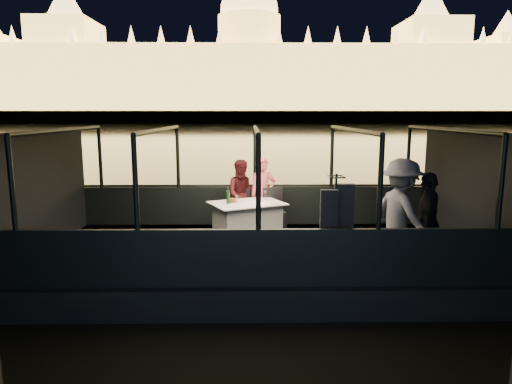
{
  "coord_description": "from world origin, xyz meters",
  "views": [
    {
      "loc": [
        -0.13,
        -8.61,
        3.1
      ],
      "look_at": [
        0.0,
        0.4,
        1.55
      ],
      "focal_mm": 32.0,
      "sensor_mm": 36.0,
      "label": 1
    }
  ],
  "objects_px": {
    "person_man_maroon": "(243,196)",
    "chair_port_right": "(273,213)",
    "passenger_dark": "(427,219)",
    "wine_bottle": "(228,196)",
    "person_woman_coral": "(263,197)",
    "coat_stand": "(335,225)",
    "passenger_stripe": "(401,219)",
    "chair_port_left": "(242,210)",
    "dining_table_central": "(247,220)"
  },
  "relations": [
    {
      "from": "wine_bottle",
      "to": "passenger_stripe",
      "type": "bearing_deg",
      "value": -31.16
    },
    {
      "from": "dining_table_central",
      "to": "wine_bottle",
      "type": "bearing_deg",
      "value": -167.21
    },
    {
      "from": "dining_table_central",
      "to": "passenger_dark",
      "type": "height_order",
      "value": "passenger_dark"
    },
    {
      "from": "chair_port_left",
      "to": "dining_table_central",
      "type": "bearing_deg",
      "value": -59.24
    },
    {
      "from": "passenger_dark",
      "to": "wine_bottle",
      "type": "distance_m",
      "value": 3.89
    },
    {
      "from": "person_woman_coral",
      "to": "passenger_stripe",
      "type": "relative_size",
      "value": 0.87
    },
    {
      "from": "chair_port_left",
      "to": "wine_bottle",
      "type": "xyz_separation_m",
      "value": [
        -0.27,
        -0.84,
        0.47
      ]
    },
    {
      "from": "person_man_maroon",
      "to": "chair_port_right",
      "type": "bearing_deg",
      "value": -35.46
    },
    {
      "from": "person_woman_coral",
      "to": "dining_table_central",
      "type": "bearing_deg",
      "value": -130.76
    },
    {
      "from": "chair_port_right",
      "to": "person_man_maroon",
      "type": "height_order",
      "value": "person_man_maroon"
    },
    {
      "from": "person_man_maroon",
      "to": "wine_bottle",
      "type": "height_order",
      "value": "person_man_maroon"
    },
    {
      "from": "dining_table_central",
      "to": "chair_port_right",
      "type": "height_order",
      "value": "chair_port_right"
    },
    {
      "from": "dining_table_central",
      "to": "passenger_dark",
      "type": "xyz_separation_m",
      "value": [
        3.04,
        -1.92,
        0.47
      ]
    },
    {
      "from": "person_man_maroon",
      "to": "passenger_dark",
      "type": "distance_m",
      "value": 4.18
    },
    {
      "from": "passenger_stripe",
      "to": "passenger_dark",
      "type": "relative_size",
      "value": 1.14
    },
    {
      "from": "wine_bottle",
      "to": "chair_port_right",
      "type": "bearing_deg",
      "value": 29.49
    },
    {
      "from": "dining_table_central",
      "to": "person_man_maroon",
      "type": "height_order",
      "value": "person_man_maroon"
    },
    {
      "from": "person_man_maroon",
      "to": "coat_stand",
      "type": "bearing_deg",
      "value": -72.09
    },
    {
      "from": "chair_port_right",
      "to": "coat_stand",
      "type": "height_order",
      "value": "coat_stand"
    },
    {
      "from": "dining_table_central",
      "to": "coat_stand",
      "type": "bearing_deg",
      "value": -61.0
    },
    {
      "from": "dining_table_central",
      "to": "chair_port_left",
      "type": "height_order",
      "value": "chair_port_left"
    },
    {
      "from": "person_man_maroon",
      "to": "person_woman_coral",
      "type": "bearing_deg",
      "value": -10.35
    },
    {
      "from": "coat_stand",
      "to": "passenger_stripe",
      "type": "bearing_deg",
      "value": 25.69
    },
    {
      "from": "chair_port_left",
      "to": "chair_port_right",
      "type": "xyz_separation_m",
      "value": [
        0.7,
        -0.29,
        0.0
      ]
    },
    {
      "from": "dining_table_central",
      "to": "chair_port_left",
      "type": "distance_m",
      "value": 0.76
    },
    {
      "from": "coat_stand",
      "to": "passenger_dark",
      "type": "height_order",
      "value": "coat_stand"
    },
    {
      "from": "wine_bottle",
      "to": "passenger_dark",
      "type": "bearing_deg",
      "value": -28.13
    },
    {
      "from": "person_woman_coral",
      "to": "passenger_stripe",
      "type": "height_order",
      "value": "passenger_stripe"
    },
    {
      "from": "chair_port_left",
      "to": "coat_stand",
      "type": "xyz_separation_m",
      "value": [
        1.5,
        -3.23,
        0.45
      ]
    },
    {
      "from": "chair_port_right",
      "to": "wine_bottle",
      "type": "distance_m",
      "value": 1.2
    },
    {
      "from": "coat_stand",
      "to": "wine_bottle",
      "type": "xyz_separation_m",
      "value": [
        -1.77,
        2.39,
        0.02
      ]
    },
    {
      "from": "dining_table_central",
      "to": "chair_port_left",
      "type": "relative_size",
      "value": 1.59
    },
    {
      "from": "chair_port_left",
      "to": "wine_bottle",
      "type": "height_order",
      "value": "wine_bottle"
    },
    {
      "from": "dining_table_central",
      "to": "wine_bottle",
      "type": "distance_m",
      "value": 0.67
    },
    {
      "from": "dining_table_central",
      "to": "passenger_dark",
      "type": "bearing_deg",
      "value": -32.33
    },
    {
      "from": "passenger_stripe",
      "to": "passenger_dark",
      "type": "distance_m",
      "value": 0.44
    },
    {
      "from": "person_woman_coral",
      "to": "chair_port_left",
      "type": "bearing_deg",
      "value": 169.55
    },
    {
      "from": "coat_stand",
      "to": "chair_port_left",
      "type": "bearing_deg",
      "value": 114.95
    },
    {
      "from": "coat_stand",
      "to": "passenger_stripe",
      "type": "relative_size",
      "value": 0.91
    },
    {
      "from": "coat_stand",
      "to": "person_man_maroon",
      "type": "distance_m",
      "value": 3.64
    },
    {
      "from": "dining_table_central",
      "to": "chair_port_left",
      "type": "bearing_deg",
      "value": 99.61
    },
    {
      "from": "chair_port_right",
      "to": "coat_stand",
      "type": "xyz_separation_m",
      "value": [
        0.81,
        -2.94,
        0.45
      ]
    },
    {
      "from": "chair_port_right",
      "to": "passenger_dark",
      "type": "height_order",
      "value": "passenger_dark"
    },
    {
      "from": "chair_port_left",
      "to": "chair_port_right",
      "type": "distance_m",
      "value": 0.76
    },
    {
      "from": "person_man_maroon",
      "to": "dining_table_central",
      "type": "bearing_deg",
      "value": -89.11
    },
    {
      "from": "chair_port_right",
      "to": "person_man_maroon",
      "type": "distance_m",
      "value": 0.83
    },
    {
      "from": "passenger_dark",
      "to": "dining_table_central",
      "type": "bearing_deg",
      "value": -96.57
    },
    {
      "from": "passenger_dark",
      "to": "wine_bottle",
      "type": "relative_size",
      "value": 4.99
    },
    {
      "from": "chair_port_right",
      "to": "wine_bottle",
      "type": "xyz_separation_m",
      "value": [
        -0.96,
        -0.54,
        0.47
      ]
    },
    {
      "from": "person_man_maroon",
      "to": "passenger_stripe",
      "type": "height_order",
      "value": "passenger_stripe"
    }
  ]
}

